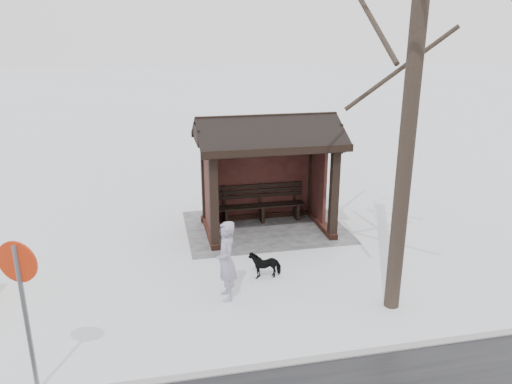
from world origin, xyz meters
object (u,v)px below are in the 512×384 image
bus_shelter (266,149)px  road_sign (21,286)px  dog (265,264)px  pedestrian (226,261)px

bus_shelter → road_sign: 7.23m
road_sign → bus_shelter: bearing=-106.5°
bus_shelter → dog: bus_shelter is taller
pedestrian → dog: bearing=123.2°
road_sign → dog: bearing=-121.4°
bus_shelter → pedestrian: 3.98m
dog → road_sign: bearing=-56.7°
pedestrian → road_sign: road_sign is taller
pedestrian → road_sign: bearing=-61.6°
pedestrian → road_sign: (3.17, 2.04, 0.92)m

